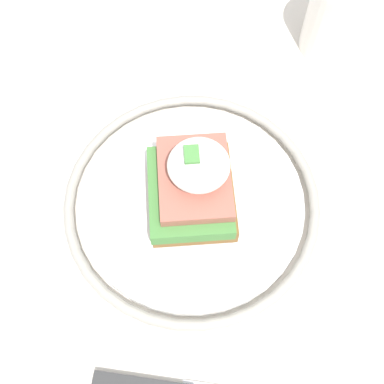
{
  "coord_description": "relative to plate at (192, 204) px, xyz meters",
  "views": [
    {
      "loc": [
        0.19,
        0.02,
        1.17
      ],
      "look_at": [
        0.0,
        0.03,
        0.78
      ],
      "focal_mm": 45.0,
      "sensor_mm": 36.0,
      "label": 1
    }
  ],
  "objects": [
    {
      "name": "sandwich",
      "position": [
        0.0,
        0.0,
        0.04
      ],
      "size": [
        0.09,
        0.08,
        0.08
      ],
      "color": "brown",
      "rests_on": "plate"
    },
    {
      "name": "ground_plane",
      "position": [
        -0.0,
        -0.03,
        -0.75
      ],
      "size": [
        6.0,
        6.0,
        0.0
      ],
      "primitive_type": "plane",
      "color": "gray"
    },
    {
      "name": "plate",
      "position": [
        0.0,
        0.0,
        0.0
      ],
      "size": [
        0.24,
        0.24,
        0.02
      ],
      "color": "white",
      "rests_on": "dining_table"
    },
    {
      "name": "cup",
      "position": [
        -0.19,
        0.17,
        0.04
      ],
      "size": [
        0.08,
        0.08,
        0.09
      ],
      "color": "white",
      "rests_on": "dining_table"
    },
    {
      "name": "dining_table",
      "position": [
        -0.0,
        -0.03,
        -0.12
      ],
      "size": [
        1.09,
        0.78,
        0.75
      ],
      "color": "beige",
      "rests_on": "ground_plane"
    },
    {
      "name": "fork",
      "position": [
        -0.17,
        0.01,
        -0.01
      ],
      "size": [
        0.04,
        0.15,
        0.0
      ],
      "color": "silver",
      "rests_on": "dining_table"
    }
  ]
}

